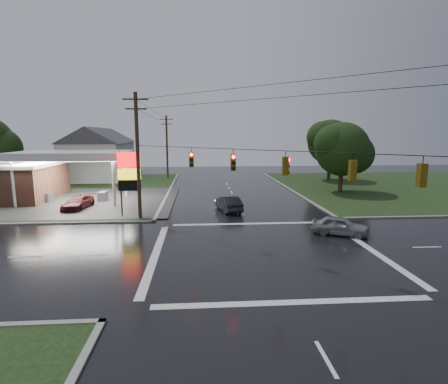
{
  "coord_description": "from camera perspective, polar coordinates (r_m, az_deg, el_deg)",
  "views": [
    {
      "loc": [
        -4.2,
        -21.41,
        7.49
      ],
      "look_at": [
        -2.26,
        5.47,
        3.0
      ],
      "focal_mm": 28.0,
      "sensor_mm": 36.0,
      "label": 1
    }
  ],
  "objects": [
    {
      "name": "house_far",
      "position": [
        71.71,
        -18.57,
        6.5
      ],
      "size": [
        11.05,
        8.48,
        8.6
      ],
      "color": "silver",
      "rests_on": "ground"
    },
    {
      "name": "utility_pole_n",
      "position": [
        59.68,
        -9.29,
        7.39
      ],
      "size": [
        2.2,
        0.32,
        10.5
      ],
      "color": "#382619",
      "rests_on": "ground"
    },
    {
      "name": "grass_ne",
      "position": [
        56.71,
        28.11,
        0.78
      ],
      "size": [
        36.0,
        36.0,
        0.08
      ],
      "primitive_type": "cube",
      "color": "black",
      "rests_on": "ground"
    },
    {
      "name": "car_pump",
      "position": [
        38.07,
        -22.72,
        -1.62
      ],
      "size": [
        2.54,
        4.78,
        1.32
      ],
      "primitive_type": "imported",
      "rotation": [
        0.0,
        0.0,
        -0.16
      ],
      "color": "#4C1111",
      "rests_on": "ground"
    },
    {
      "name": "tree_ne_near",
      "position": [
        47.16,
        18.9,
        6.6
      ],
      "size": [
        7.99,
        6.8,
        8.98
      ],
      "color": "black",
      "rests_on": "ground"
    },
    {
      "name": "grass_nw",
      "position": [
        52.71,
        -28.5,
        0.17
      ],
      "size": [
        36.0,
        36.0,
        0.08
      ],
      "primitive_type": "cube",
      "color": "black",
      "rests_on": "ground"
    },
    {
      "name": "house_near",
      "position": [
        59.89,
        -20.47,
        5.91
      ],
      "size": [
        11.05,
        8.48,
        8.6
      ],
      "color": "silver",
      "rests_on": "ground"
    },
    {
      "name": "ground",
      "position": [
        23.07,
        6.69,
        -9.55
      ],
      "size": [
        120.0,
        120.0,
        0.0
      ],
      "primitive_type": "plane",
      "color": "black",
      "rests_on": "ground"
    },
    {
      "name": "pylon_sign",
      "position": [
        32.72,
        -15.22,
        3.02
      ],
      "size": [
        2.0,
        0.35,
        6.0
      ],
      "color": "#59595E",
      "rests_on": "ground"
    },
    {
      "name": "car_crossing",
      "position": [
        27.7,
        18.41,
        -5.22
      ],
      "size": [
        4.45,
        3.24,
        1.41
      ],
      "primitive_type": "imported",
      "rotation": [
        0.0,
        0.0,
        1.14
      ],
      "color": "gray",
      "rests_on": "ground"
    },
    {
      "name": "gas_station",
      "position": [
        46.65,
        -31.53,
        1.97
      ],
      "size": [
        26.2,
        18.0,
        5.6
      ],
      "color": "#2D2D2D",
      "rests_on": "ground"
    },
    {
      "name": "traffic_signals",
      "position": [
        21.83,
        7.07,
        6.74
      ],
      "size": [
        26.87,
        26.87,
        1.47
      ],
      "color": "black",
      "rests_on": "ground"
    },
    {
      "name": "tree_ne_far",
      "position": [
        59.39,
        17.11,
        7.77
      ],
      "size": [
        8.46,
        7.2,
        9.8
      ],
      "color": "black",
      "rests_on": "ground"
    },
    {
      "name": "car_north",
      "position": [
        34.31,
        0.74,
        -1.86
      ],
      "size": [
        2.54,
        4.83,
        1.51
      ],
      "primitive_type": "imported",
      "rotation": [
        0.0,
        0.0,
        3.36
      ],
      "color": "black",
      "rests_on": "ground"
    },
    {
      "name": "utility_pole_nw",
      "position": [
        31.42,
        -13.91,
        5.95
      ],
      "size": [
        2.2,
        0.32,
        11.0
      ],
      "color": "#382619",
      "rests_on": "ground"
    }
  ]
}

